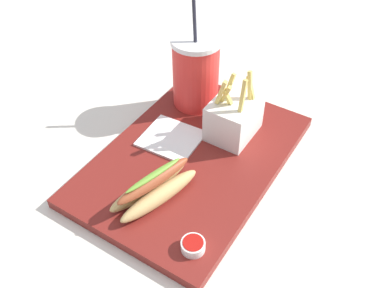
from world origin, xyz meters
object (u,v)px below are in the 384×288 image
at_px(fries_basket, 234,117).
at_px(hot_dog_1, 154,188).
at_px(napkin_stack, 171,138).
at_px(soda_cup, 196,71).
at_px(ketchup_cup_1, 193,245).

xyz_separation_m(fries_basket, hot_dog_1, (0.22, -0.04, -0.02)).
bearing_deg(napkin_stack, soda_cup, -169.85).
bearing_deg(ketchup_cup_1, hot_dog_1, -115.79).
bearing_deg(napkin_stack, fries_basket, 131.14).
relative_size(fries_basket, napkin_stack, 1.32).
height_order(fries_basket, napkin_stack, fries_basket).
height_order(soda_cup, fries_basket, soda_cup).
relative_size(hot_dog_1, napkin_stack, 1.57).
bearing_deg(soda_cup, hot_dog_1, 17.03).
xyz_separation_m(soda_cup, napkin_stack, (0.13, 0.02, -0.08)).
xyz_separation_m(fries_basket, ketchup_cup_1, (0.27, 0.08, -0.03)).
bearing_deg(hot_dog_1, ketchup_cup_1, 64.21).
xyz_separation_m(soda_cup, ketchup_cup_1, (0.32, 0.19, -0.07)).
height_order(soda_cup, ketchup_cup_1, soda_cup).
distance_m(soda_cup, fries_basket, 0.13).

